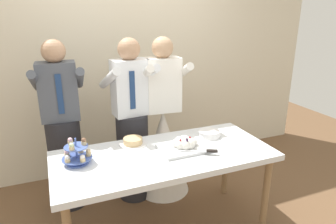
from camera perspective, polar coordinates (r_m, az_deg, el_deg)
name	(u,v)px	position (r m, az deg, el deg)	size (l,w,h in m)	color
rear_wall	(120,50)	(3.61, -9.02, 11.39)	(5.20, 0.10, 2.90)	beige
dessert_table	(165,161)	(2.55, -0.62, -9.25)	(1.80, 0.80, 0.78)	silver
cupcake_stand	(77,154)	(2.43, -16.81, -7.57)	(0.23, 0.23, 0.21)	#4C66B2
main_cake_tray	(184,145)	(2.57, 3.11, -6.17)	(0.42, 0.37, 0.12)	silver
plate_stack	(209,134)	(2.85, 7.82, -4.08)	(0.20, 0.20, 0.05)	white
round_cake	(133,142)	(2.67, -6.62, -5.58)	(0.24, 0.24, 0.06)	white
person_groom	(132,131)	(3.06, -6.78, -3.49)	(0.50, 0.53, 1.66)	#232328
person_bride	(163,141)	(3.21, -0.93, -5.44)	(0.56, 0.56, 1.66)	white
person_guest	(64,136)	(3.07, -19.07, -4.36)	(0.48, 0.51, 1.66)	#232328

